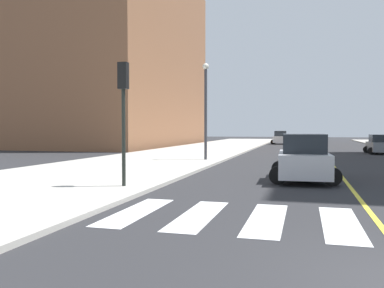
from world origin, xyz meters
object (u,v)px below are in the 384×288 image
car_white_third (281,138)px  traffic_light_far_corner (124,99)px  car_green_nearest (302,142)px  street_lamp (206,102)px  car_gray_second (380,145)px  car_silver_fifth (304,159)px

car_white_third → traffic_light_far_corner: traffic_light_far_corner is taller
car_green_nearest → street_lamp: (-6.42, -19.74, 3.40)m
car_gray_second → car_silver_fifth: bearing=71.6°
car_green_nearest → car_silver_fifth: bearing=-90.3°
car_gray_second → street_lamp: 18.99m
car_white_third → street_lamp: size_ratio=0.66×
car_gray_second → car_white_third: car_white_third is taller
car_green_nearest → car_silver_fifth: car_silver_fifth is taller
car_silver_fifth → street_lamp: street_lamp is taller
car_green_nearest → car_gray_second: bearing=-44.6°
car_green_nearest → car_gray_second: 9.70m
car_gray_second → car_white_third: (-10.12, 21.35, 0.10)m
car_silver_fifth → street_lamp: bearing=123.7°
car_gray_second → street_lamp: (-13.42, -13.02, 3.34)m
street_lamp → car_silver_fifth: bearing=-54.0°
traffic_light_far_corner → car_gray_second: bearing=63.5°
car_green_nearest → car_silver_fifth: (0.26, -28.91, 0.20)m
car_white_third → street_lamp: (-3.29, -34.37, 3.24)m
car_gray_second → car_silver_fifth: size_ratio=0.84×
traffic_light_far_corner → car_silver_fifth: bearing=34.5°
car_white_third → traffic_light_far_corner: size_ratio=0.95×
car_white_third → traffic_light_far_corner: 48.24m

